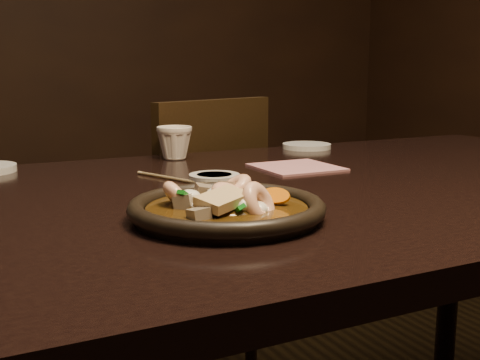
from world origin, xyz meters
name	(u,v)px	position (x,y,z in m)	size (l,w,h in m)	color
table	(325,222)	(0.00, 0.00, 0.67)	(1.60, 0.90, 0.75)	black
chair	(186,241)	(-0.02, 0.63, 0.47)	(0.53, 0.53, 0.87)	black
plate	(227,210)	(-0.28, -0.17, 0.76)	(0.27, 0.27, 0.03)	black
stirfry	(226,205)	(-0.28, -0.17, 0.77)	(0.17, 0.14, 0.06)	#332009
soy_dish	(214,178)	(-0.18, 0.09, 0.76)	(0.09, 0.09, 0.01)	silver
saucer_right	(307,146)	(0.21, 0.39, 0.76)	(0.12, 0.12, 0.01)	silver
tea_cup	(174,142)	(-0.15, 0.37, 0.79)	(0.08, 0.07, 0.08)	white
chopsticks	(177,179)	(-0.24, 0.12, 0.75)	(0.09, 0.20, 0.01)	tan
napkin	(296,167)	(0.03, 0.14, 0.75)	(0.15, 0.15, 0.00)	#B46F74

